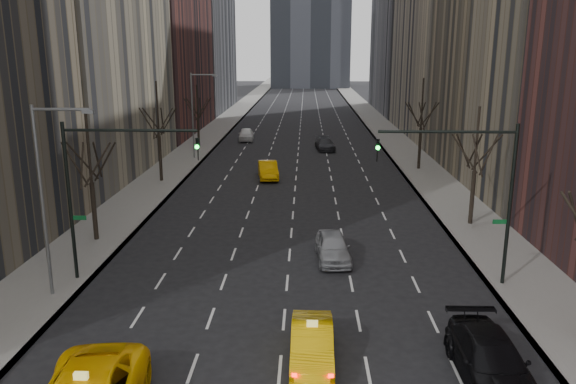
{
  "coord_description": "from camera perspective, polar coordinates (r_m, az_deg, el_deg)",
  "views": [
    {
      "loc": [
        0.9,
        -14.47,
        11.5
      ],
      "look_at": [
        -0.12,
        16.97,
        3.5
      ],
      "focal_mm": 35.0,
      "sensor_mm": 36.0,
      "label": 1
    }
  ],
  "objects": [
    {
      "name": "sidewalk_left",
      "position": [
        86.25,
        -6.97,
        6.55
      ],
      "size": [
        4.5,
        320.0,
        0.15
      ],
      "primitive_type": "cube",
      "color": "slate",
      "rests_on": "ground"
    },
    {
      "name": "streetlight_near",
      "position": [
        27.77,
        -23.2,
        0.87
      ],
      "size": [
        2.83,
        0.22,
        9.0
      ],
      "color": "slate",
      "rests_on": "ground"
    },
    {
      "name": "tree_lw_b",
      "position": [
        35.8,
        -19.32,
        0.9
      ],
      "size": [
        3.36,
        3.5,
        7.82
      ],
      "color": "black",
      "rests_on": "ground"
    },
    {
      "name": "tree_lw_c",
      "position": [
        50.71,
        -12.96,
        5.44
      ],
      "size": [
        3.36,
        3.5,
        8.74
      ],
      "color": "black",
      "rests_on": "ground"
    },
    {
      "name": "streetlight_far",
      "position": [
        60.9,
        -9.37,
        8.54
      ],
      "size": [
        2.83,
        0.22,
        9.0
      ],
      "color": "slate",
      "rests_on": "ground"
    },
    {
      "name": "tree_rw_b",
      "position": [
        38.91,
        18.4,
        2.0
      ],
      "size": [
        3.36,
        3.5,
        7.82
      ],
      "color": "black",
      "rests_on": "ground"
    },
    {
      "name": "far_suv_grey",
      "position": [
        66.41,
        3.77,
        4.88
      ],
      "size": [
        2.51,
        5.02,
        1.4
      ],
      "primitive_type": "imported",
      "rotation": [
        0.0,
        0.0,
        0.12
      ],
      "color": "#2C2C31",
      "rests_on": "ground"
    },
    {
      "name": "silver_sedan_ahead",
      "position": [
        31.69,
        4.57,
        -5.58
      ],
      "size": [
        2.08,
        4.6,
        1.53
      ],
      "primitive_type": "imported",
      "rotation": [
        0.0,
        0.0,
        0.06
      ],
      "color": "gray",
      "rests_on": "ground"
    },
    {
      "name": "traffic_mast_right",
      "position": [
        28.35,
        18.64,
        1.27
      ],
      "size": [
        6.69,
        0.39,
        8.0
      ],
      "color": "black",
      "rests_on": "ground"
    },
    {
      "name": "traffic_mast_left",
      "position": [
        28.93,
        -18.44,
        1.53
      ],
      "size": [
        6.69,
        0.39,
        8.0
      ],
      "color": "black",
      "rests_on": "ground"
    },
    {
      "name": "tree_lw_d",
      "position": [
        68.17,
        -9.14,
        7.4
      ],
      "size": [
        3.36,
        3.5,
        7.36
      ],
      "color": "black",
      "rests_on": "ground"
    },
    {
      "name": "taxi_sedan",
      "position": [
        21.87,
        2.46,
        -15.2
      ],
      "size": [
        1.6,
        4.53,
        1.49
      ],
      "primitive_type": "imported",
      "rotation": [
        0.0,
        0.0,
        -0.0
      ],
      "color": "#E0A904",
      "rests_on": "ground"
    },
    {
      "name": "sidewalk_right",
      "position": [
        85.99,
        9.49,
        6.44
      ],
      "size": [
        4.5,
        320.0,
        0.15
      ],
      "primitive_type": "cube",
      "color": "slate",
      "rests_on": "ground"
    },
    {
      "name": "far_car_white",
      "position": [
        73.49,
        -4.27,
        5.86
      ],
      "size": [
        2.22,
        4.8,
        1.59
      ],
      "primitive_type": "imported",
      "rotation": [
        0.0,
        0.0,
        0.07
      ],
      "color": "white",
      "rests_on": "ground"
    },
    {
      "name": "tree_rw_c",
      "position": [
        56.09,
        13.34,
        6.24
      ],
      "size": [
        3.36,
        3.5,
        8.74
      ],
      "color": "black",
      "rests_on": "ground"
    },
    {
      "name": "far_taxi",
      "position": [
        51.5,
        -2.05,
        2.26
      ],
      "size": [
        2.31,
        4.97,
        1.58
      ],
      "primitive_type": "imported",
      "rotation": [
        0.0,
        0.0,
        0.14
      ],
      "color": "#E29A04",
      "rests_on": "ground"
    },
    {
      "name": "parked_suv_black",
      "position": [
        21.91,
        19.91,
        -15.83
      ],
      "size": [
        2.34,
        5.69,
        1.65
      ],
      "primitive_type": "imported",
      "rotation": [
        0.0,
        0.0,
        0.01
      ],
      "color": "black",
      "rests_on": "ground"
    }
  ]
}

